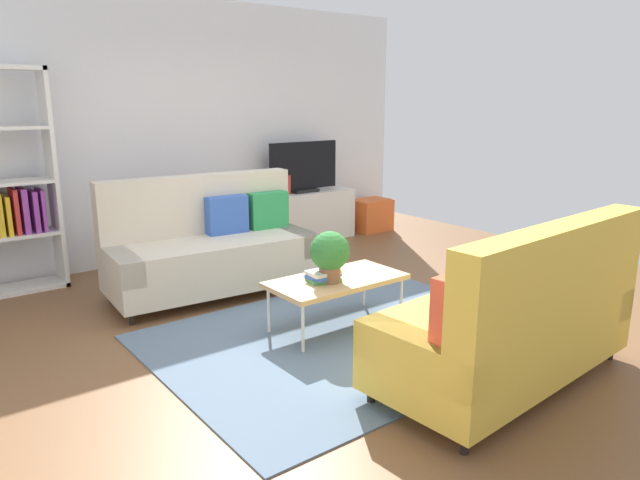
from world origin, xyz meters
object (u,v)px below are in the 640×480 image
at_px(tv, 304,168).
at_px(coffee_table, 337,281).
at_px(couch_green, 513,320).
at_px(table_book_0, 323,279).
at_px(tv_console, 303,216).
at_px(couch_beige, 211,247).
at_px(vase_1, 275,187).
at_px(bottle_0, 289,185).
at_px(vase_0, 262,189).
at_px(storage_trunk, 371,215).
at_px(potted_plant, 330,253).

bearing_deg(tv, coffee_table, -120.83).
height_order(couch_green, tv, tv).
bearing_deg(couch_green, table_book_0, 103.17).
bearing_deg(tv_console, couch_beige, -148.74).
xyz_separation_m(coffee_table, tv_console, (1.52, 2.57, -0.07)).
relative_size(couch_beige, vase_1, 10.86).
xyz_separation_m(couch_beige, couch_green, (0.67, -2.84, -0.01)).
relative_size(table_book_0, bottle_0, 1.01).
distance_m(couch_beige, table_book_0, 1.44).
bearing_deg(vase_1, coffee_table, -113.48).
bearing_deg(vase_0, tv, -6.88).
height_order(couch_beige, couch_green, same).
height_order(coffee_table, bottle_0, bottle_0).
bearing_deg(storage_trunk, tv_console, 174.81).
xyz_separation_m(tv_console, bottle_0, (-0.24, -0.04, 0.44)).
relative_size(couch_green, table_book_0, 8.11).
bearing_deg(table_book_0, coffee_table, -1.74).
relative_size(couch_beige, table_book_0, 8.16).
xyz_separation_m(potted_plant, bottle_0, (1.38, 2.57, 0.11)).
xyz_separation_m(couch_green, vase_0, (0.65, 4.05, 0.28)).
distance_m(tv, vase_1, 0.45).
relative_size(coffee_table, vase_1, 6.10).
bearing_deg(coffee_table, potted_plant, -161.21).
distance_m(coffee_table, vase_0, 2.81).
xyz_separation_m(storage_trunk, potted_plant, (-2.72, -2.51, 0.43)).
bearing_deg(vase_0, couch_green, -99.18).
relative_size(couch_green, tv_console, 1.39).
height_order(couch_beige, table_book_0, couch_beige).
distance_m(storage_trunk, table_book_0, 3.71).
bearing_deg(couch_beige, potted_plant, 105.16).
bearing_deg(bottle_0, potted_plant, -118.26).
distance_m(table_book_0, vase_0, 2.85).
xyz_separation_m(couch_beige, bottle_0, (1.66, 1.11, 0.31)).
relative_size(couch_beige, coffee_table, 1.78).
distance_m(couch_beige, storage_trunk, 3.19).
distance_m(coffee_table, table_book_0, 0.14).
height_order(couch_beige, storage_trunk, couch_beige).
xyz_separation_m(coffee_table, potted_plant, (-0.10, -0.03, 0.25)).
height_order(table_book_0, bottle_0, bottle_0).
height_order(tv_console, vase_1, vase_1).
bearing_deg(table_book_0, tv, 56.98).
relative_size(coffee_table, table_book_0, 4.58).
height_order(potted_plant, vase_1, potted_plant).
bearing_deg(bottle_0, couch_green, -104.07).
bearing_deg(storage_trunk, couch_green, -120.93).
xyz_separation_m(couch_green, tv, (1.23, 3.98, 0.51)).
xyz_separation_m(couch_green, coffee_table, (-0.29, 1.42, -0.05)).
bearing_deg(vase_0, storage_trunk, -5.10).
bearing_deg(potted_plant, tv, 57.91).
bearing_deg(bottle_0, storage_trunk, -2.56).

